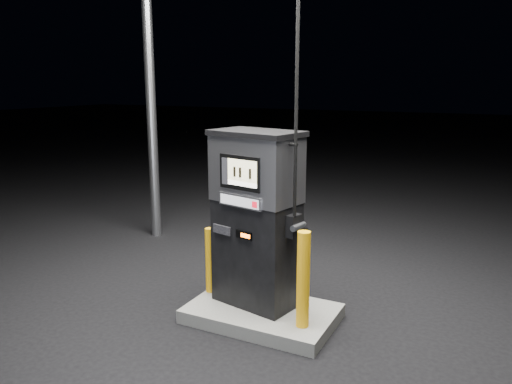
% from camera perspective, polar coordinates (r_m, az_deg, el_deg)
% --- Properties ---
extents(ground, '(80.00, 80.00, 0.00)m').
position_cam_1_polar(ground, '(5.73, 0.69, -14.39)').
color(ground, black).
rests_on(ground, ground).
extents(pump_island, '(1.60, 1.00, 0.15)m').
position_cam_1_polar(pump_island, '(5.70, 0.69, -13.71)').
color(pump_island, '#62635E').
rests_on(pump_island, ground).
extents(fuel_dispenser, '(1.12, 0.76, 4.02)m').
position_cam_1_polar(fuel_dispenser, '(5.45, 0.07, -2.90)').
color(fuel_dispenser, black).
rests_on(fuel_dispenser, pump_island).
extents(bollard_left, '(0.12, 0.12, 0.78)m').
position_cam_1_polar(bollard_left, '(5.94, -5.30, -7.77)').
color(bollard_left, '#FDB00E').
rests_on(bollard_left, pump_island).
extents(bollard_right, '(0.15, 0.15, 1.01)m').
position_cam_1_polar(bollard_right, '(5.09, 5.41, -9.94)').
color(bollard_right, '#FDB00E').
rests_on(bollard_right, pump_island).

